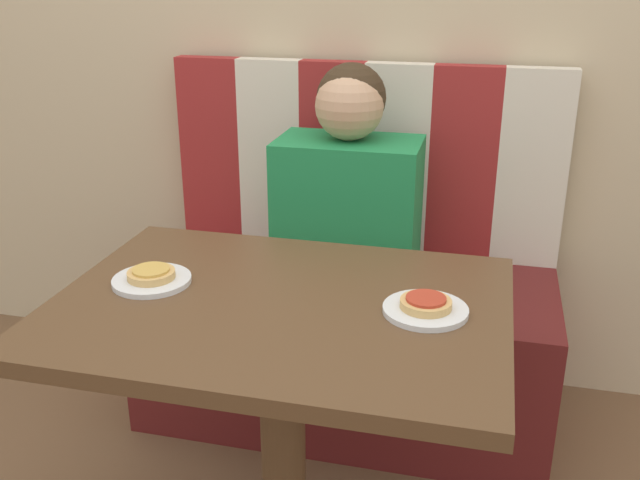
# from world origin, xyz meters

# --- Properties ---
(booth_seat) EXTENTS (1.25, 0.57, 0.47)m
(booth_seat) POSITION_xyz_m (0.00, 0.69, 0.24)
(booth_seat) COLOR #5B1919
(booth_seat) RESTS_ON ground_plane
(booth_backrest) EXTENTS (1.25, 0.06, 0.61)m
(booth_backrest) POSITION_xyz_m (0.00, 0.94, 0.78)
(booth_backrest) COLOR maroon
(booth_backrest) RESTS_ON booth_seat
(dining_table) EXTENTS (0.93, 0.69, 0.72)m
(dining_table) POSITION_xyz_m (0.00, 0.00, 0.62)
(dining_table) COLOR brown
(dining_table) RESTS_ON ground_plane
(person) EXTENTS (0.41, 0.25, 0.64)m
(person) POSITION_xyz_m (0.00, 0.69, 0.77)
(person) COLOR #1E8447
(person) RESTS_ON booth_seat
(plate_left) EXTENTS (0.17, 0.17, 0.01)m
(plate_left) POSITION_xyz_m (-0.30, 0.02, 0.73)
(plate_left) COLOR white
(plate_left) RESTS_ON dining_table
(plate_right) EXTENTS (0.17, 0.17, 0.01)m
(plate_right) POSITION_xyz_m (0.30, 0.02, 0.73)
(plate_right) COLOR white
(plate_right) RESTS_ON dining_table
(pizza_left) EXTENTS (0.10, 0.10, 0.02)m
(pizza_left) POSITION_xyz_m (-0.30, 0.02, 0.74)
(pizza_left) COLOR tan
(pizza_left) RESTS_ON plate_left
(pizza_right) EXTENTS (0.10, 0.10, 0.02)m
(pizza_right) POSITION_xyz_m (0.30, 0.02, 0.74)
(pizza_right) COLOR tan
(pizza_right) RESTS_ON plate_right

